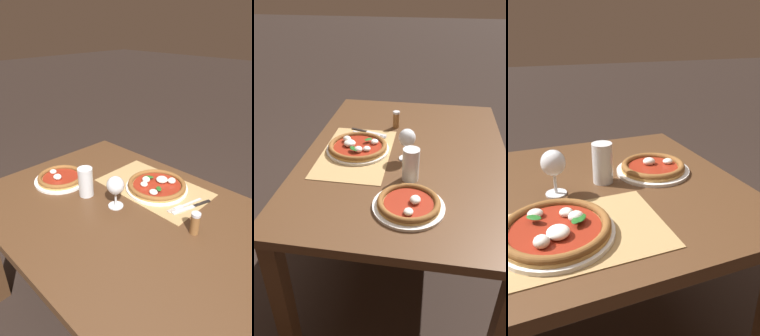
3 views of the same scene
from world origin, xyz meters
TOP-DOWN VIEW (x-y plane):
  - ground_plane at (0.00, 0.00)m, footprint 24.00×24.00m
  - dining_table at (0.00, 0.00)m, footprint 1.42×0.99m
  - paper_placemat at (0.05, -0.24)m, footprint 0.54×0.33m
  - pizza_near at (0.03, -0.24)m, footprint 0.31×0.31m
  - pizza_far at (0.45, 0.05)m, footprint 0.28×0.28m
  - wine_glass at (0.07, 0.01)m, footprint 0.08×0.08m
  - pint_glass at (0.24, 0.04)m, footprint 0.07×0.07m
  - fork at (-0.16, -0.22)m, footprint 0.06×0.20m
  - knife at (-0.19, -0.23)m, footprint 0.08×0.21m
  - pepper_shaker at (-0.29, -0.09)m, footprint 0.04×0.04m

SIDE VIEW (x-z plane):
  - ground_plane at x=0.00m, z-range 0.00..0.00m
  - dining_table at x=0.00m, z-range 0.28..1.02m
  - paper_placemat at x=0.05m, z-range 0.74..0.74m
  - fork at x=-0.16m, z-range 0.74..0.75m
  - knife at x=-0.19m, z-range 0.74..0.75m
  - pizza_far at x=0.45m, z-range 0.73..0.78m
  - pizza_near at x=0.03m, z-range 0.74..0.79m
  - pepper_shaker at x=-0.29m, z-range 0.74..0.84m
  - pint_glass at x=0.24m, z-range 0.74..0.88m
  - wine_glass at x=0.07m, z-range 0.77..0.92m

